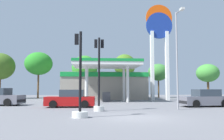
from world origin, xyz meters
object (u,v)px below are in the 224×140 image
station_pole_sign (159,40)px  tree_1 (39,64)px  traffic_signal_1 (99,84)px  car_1 (71,99)px  car_0 (205,99)px  tree_2 (85,68)px  corner_streetlamp (178,50)px  tree_3 (125,65)px  tree_0 (0,66)px  tree_5 (208,73)px  traffic_signal_2 (80,96)px  tree_4 (158,72)px

station_pole_sign → tree_1: size_ratio=1.75×
traffic_signal_1 → car_1: bearing=121.9°
car_0 → traffic_signal_1: 9.57m
traffic_signal_1 → tree_2: (-1.74, 22.55, 2.95)m
corner_streetlamp → tree_3: bearing=92.5°
tree_3 → tree_2: bearing=177.4°
car_0 → corner_streetlamp: corner_streetlamp is taller
traffic_signal_1 → tree_0: size_ratio=0.72×
tree_0 → tree_3: (19.12, 1.17, 0.44)m
tree_3 → car_0: bearing=-77.6°
tree_0 → tree_5: tree_0 is taller
car_0 → tree_3: 20.01m
traffic_signal_2 → tree_3: size_ratio=0.64×
corner_streetlamp → tree_1: bearing=124.5°
station_pole_sign → car_1: bearing=-134.7°
tree_1 → tree_5: size_ratio=1.30×
traffic_signal_2 → tree_3: (5.83, 25.81, 4.16)m
car_1 → tree_2: bearing=88.6°
traffic_signal_2 → tree_0: 28.24m
traffic_signal_1 → car_0: bearing=20.0°
tree_0 → traffic_signal_1: bearing=-55.7°
tree_0 → tree_4: 25.02m
car_0 → traffic_signal_1: bearing=-160.0°
car_0 → tree_2: bearing=118.9°
car_0 → car_1: (-11.12, 0.28, -0.01)m
tree_5 → traffic_signal_2: bearing=-127.8°
traffic_signal_2 → tree_1: tree_1 is taller
tree_2 → tree_5: tree_2 is taller
tree_3 → corner_streetlamp: (0.96, -21.75, -1.02)m
traffic_signal_1 → corner_streetlamp: corner_streetlamp is taller
tree_0 → tree_5: (32.66, 0.32, -0.83)m
traffic_signal_2 → tree_2: size_ratio=0.66×
car_0 → tree_1: (-17.74, 18.35, 4.71)m
traffic_signal_2 → station_pole_sign: bearing=62.1°
car_1 → traffic_signal_2: (1.10, -7.08, 0.49)m
station_pole_sign → corner_streetlamp: bearing=-100.5°
traffic_signal_2 → corner_streetlamp: corner_streetlamp is taller
tree_3 → tree_0: bearing=-176.5°
car_1 → tree_5: size_ratio=0.73×
traffic_signal_2 → tree_2: 26.36m
car_0 → tree_5: bearing=62.8°
tree_3 → tree_4: bearing=8.4°
traffic_signal_2 → tree_4: size_ratio=0.80×
tree_5 → tree_2: bearing=176.7°
tree_0 → tree_4: tree_0 is taller
car_0 → tree_0: tree_0 is taller
traffic_signal_2 → traffic_signal_1: bearing=72.9°
car_0 → tree_3: (-4.20, 19.01, 4.63)m
station_pole_sign → traffic_signal_1: size_ratio=2.52×
traffic_signal_1 → traffic_signal_2: bearing=-107.1°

